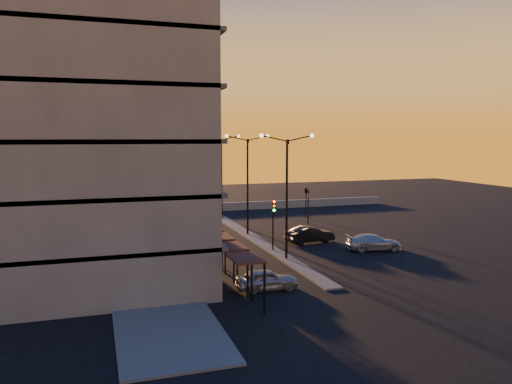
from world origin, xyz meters
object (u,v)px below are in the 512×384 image
object	(u,v)px
streetlamp_mid	(248,176)
car_hatchback	(267,279)
car_wagon	(374,242)
traffic_light_main	(273,216)
car_sedan	(310,234)

from	to	relation	value
streetlamp_mid	car_hatchback	bearing A→B (deg)	-103.16
car_hatchback	car_wagon	world-z (taller)	car_wagon
car_hatchback	car_wagon	xyz separation A→B (m)	(11.88, 7.39, 0.01)
traffic_light_main	car_wagon	size ratio (longest dim) A/B	0.93
streetlamp_mid	car_sedan	world-z (taller)	streetlamp_mid
traffic_light_main	car_hatchback	bearing A→B (deg)	-112.27
car_hatchback	traffic_light_main	bearing A→B (deg)	-20.81
traffic_light_main	car_sedan	bearing A→B (deg)	27.79
streetlamp_mid	car_sedan	bearing A→B (deg)	-49.07
traffic_light_main	car_hatchback	world-z (taller)	traffic_light_main
car_sedan	car_wagon	bearing A→B (deg)	-146.86
traffic_light_main	car_sedan	size ratio (longest dim) A/B	0.97
traffic_light_main	car_sedan	distance (m)	5.26
car_sedan	car_wagon	distance (m)	5.74
car_sedan	car_wagon	xyz separation A→B (m)	(3.76, -4.34, -0.06)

